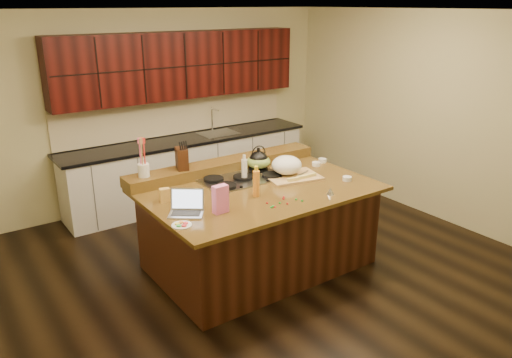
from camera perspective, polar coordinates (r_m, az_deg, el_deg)
room at (r=5.15m, az=0.32°, el=3.52°), size 5.52×5.02×2.72m
island at (r=5.46m, az=0.30°, el=-5.45°), size 2.40×1.60×0.92m
back_ledge at (r=5.82m, az=-3.67°, el=1.57°), size 2.40×0.30×0.12m
cooktop at (r=5.51m, az=-1.49°, el=0.08°), size 0.92×0.52×0.05m
back_counter at (r=7.24m, az=-7.96°, el=5.07°), size 3.70×0.66×2.40m
kettle at (r=5.73m, az=0.29°, el=2.23°), size 0.22×0.22×0.20m
green_bowl at (r=5.74m, az=0.29°, el=2.00°), size 0.32×0.32×0.15m
laptop at (r=4.68m, az=-7.94°, el=-3.19°), size 0.40×0.38×0.22m
oil_bottle at (r=5.00m, az=0.03°, el=-0.53°), size 0.07×0.07×0.27m
vinegar_bottle at (r=5.43m, az=-1.34°, el=1.00°), size 0.07×0.07×0.25m
wooden_tray at (r=5.59m, az=3.69°, el=1.30°), size 0.66×0.53×0.24m
ramekin_a at (r=5.57m, az=10.37°, el=0.05°), size 0.12×0.12×0.04m
ramekin_b at (r=6.17m, az=7.60°, el=2.12°), size 0.12×0.12×0.04m
ramekin_c at (r=6.02m, az=6.90°, el=1.71°), size 0.12×0.12×0.04m
strainer_bowl at (r=5.75m, az=3.46°, el=1.21°), size 0.24×0.24×0.09m
kitchen_timer at (r=5.14m, az=8.49°, el=-1.38°), size 0.09×0.09×0.07m
pink_bag at (r=4.63m, az=-4.09°, el=-2.31°), size 0.15×0.08×0.27m
candy_plate at (r=4.44m, az=-8.49°, el=-5.25°), size 0.23×0.23×0.01m
package_box at (r=4.98m, az=-10.39°, el=-1.80°), size 0.11×0.09×0.13m
utensil_crock at (r=5.36m, az=-12.71°, el=1.00°), size 0.13×0.13×0.14m
knife_block at (r=5.52m, az=-8.48°, el=2.33°), size 0.17×0.22×0.24m
gumdrop_0 at (r=5.01m, az=3.20°, el=-2.07°), size 0.02×0.02×0.02m
gumdrop_1 at (r=4.86m, az=2.73°, el=-2.75°), size 0.02×0.02×0.02m
gumdrop_2 at (r=4.97m, az=3.13°, el=-2.25°), size 0.02×0.02×0.02m
gumdrop_3 at (r=4.93m, az=5.29°, el=-2.49°), size 0.02×0.02×0.02m
gumdrop_4 at (r=4.85m, az=3.60°, el=-2.81°), size 0.02×0.02×0.02m
gumdrop_5 at (r=4.78m, az=1.92°, el=-3.15°), size 0.02×0.02×0.02m
gumdrop_6 at (r=4.97m, az=3.17°, el=-2.25°), size 0.02×0.02×0.02m
gumdrop_7 at (r=4.78m, az=2.06°, el=-3.14°), size 0.02×0.02×0.02m
gumdrop_8 at (r=4.86m, az=1.28°, el=-2.75°), size 0.02×0.02×0.02m
gumdrop_9 at (r=4.76m, az=1.75°, el=-3.25°), size 0.02×0.02×0.02m
gumdrop_10 at (r=4.77m, az=2.18°, el=-3.21°), size 0.02×0.02×0.02m
gumdrop_11 at (r=4.96m, az=4.61°, el=-2.33°), size 0.02×0.02×0.02m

